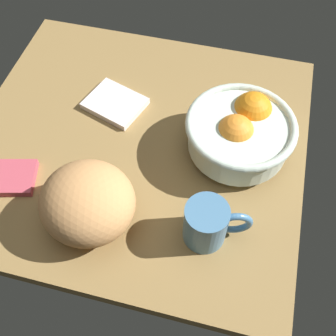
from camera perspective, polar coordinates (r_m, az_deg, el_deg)
ground_plane at (r=86.26cm, az=-4.34°, el=3.19°), size 68.44×64.25×3.00cm
fruit_bowl at (r=80.36cm, az=10.03°, el=5.09°), size 21.12×21.12×10.55cm
bread_loaf at (r=71.57cm, az=-11.08°, el=-4.71°), size 18.62×18.16×11.76cm
napkin_folded at (r=91.18cm, az=-7.36°, el=8.87°), size 14.29×12.77×1.42cm
napkin_spare at (r=84.86cm, az=-21.77°, el=-1.24°), size 13.34×10.29×1.53cm
mug at (r=70.38cm, az=5.56°, el=-7.68°), size 11.67×7.52×8.83cm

